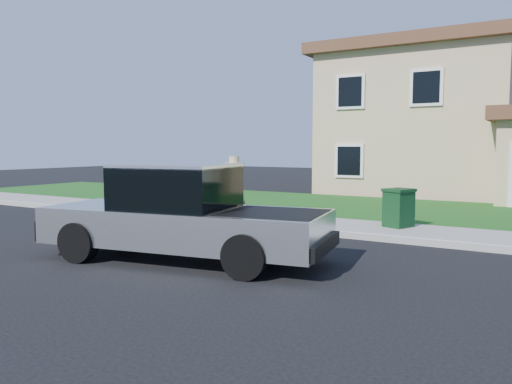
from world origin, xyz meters
TOP-DOWN VIEW (x-y plane):
  - ground at (0.00, 0.00)m, footprint 80.00×80.00m
  - curb at (1.00, 2.90)m, footprint 40.00×0.20m
  - sidewalk at (1.00, 4.00)m, footprint 40.00×2.00m
  - lawn at (1.00, 8.50)m, footprint 40.00×7.00m
  - house at (1.31, 16.38)m, footprint 14.00×11.30m
  - pickup_truck at (-0.65, -1.01)m, footprint 5.94×2.81m
  - woman at (-1.04, 1.41)m, footprint 0.73×0.56m
  - trash_bin at (2.13, 4.28)m, footprint 0.82×0.87m

SIDE VIEW (x-z plane):
  - ground at x=0.00m, z-range 0.00..0.00m
  - lawn at x=1.00m, z-range 0.00..0.10m
  - curb at x=1.00m, z-range 0.00..0.12m
  - sidewalk at x=1.00m, z-range 0.00..0.15m
  - trash_bin at x=2.13m, z-range 0.16..1.15m
  - pickup_truck at x=-0.65m, z-range -0.06..1.81m
  - woman at x=-1.04m, z-range -0.05..1.93m
  - house at x=1.31m, z-range -0.26..6.59m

